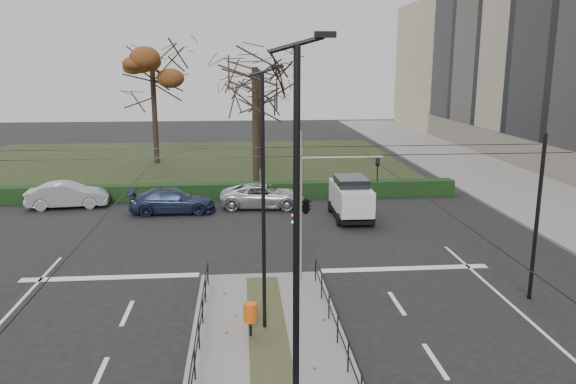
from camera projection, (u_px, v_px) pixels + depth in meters
name	position (u px, v px, depth m)	size (l,w,h in m)	color
ground	(268.00, 335.00, 17.59)	(140.00, 140.00, 0.00)	black
median_island	(272.00, 376.00, 15.15)	(4.40, 15.00, 0.14)	slate
sidewalk_east	(501.00, 181.00, 40.46)	(8.00, 90.00, 0.14)	slate
park	(179.00, 163.00, 48.17)	(38.00, 26.00, 0.10)	black
hedge	(157.00, 192.00, 35.05)	(38.00, 1.00, 1.00)	black
median_railing	(272.00, 347.00, 14.85)	(4.14, 13.24, 0.92)	black
catenary	(264.00, 216.00, 18.41)	(20.00, 34.00, 6.00)	black
traffic_light	(308.00, 203.00, 21.42)	(3.48, 1.98, 5.12)	gray
litter_bin	(250.00, 313.00, 17.06)	(0.42, 0.42, 1.06)	black
streetlamp_median_near	(297.00, 270.00, 10.39)	(0.73, 0.15, 8.69)	black
streetlamp_median_far	(264.00, 201.00, 16.89)	(0.68, 0.14, 8.14)	black
parked_car_second	(68.00, 195.00, 33.19)	(1.61, 4.62, 1.52)	#B7BBC0
parked_car_third	(172.00, 201.00, 32.02)	(1.96, 4.83, 1.40)	#1F2B4A
parked_car_fourth	(263.00, 196.00, 33.25)	(2.31, 5.01, 1.39)	#B7BBC0
white_van	(351.00, 197.00, 30.75)	(1.98, 4.28, 2.31)	silver
rust_tree	(152.00, 64.00, 46.04)	(8.05, 8.05, 10.88)	black
bare_tree_center	(258.00, 77.00, 43.76)	(6.72, 6.72, 10.44)	black
bare_tree_near	(255.00, 76.00, 37.97)	(6.41, 6.41, 10.68)	black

